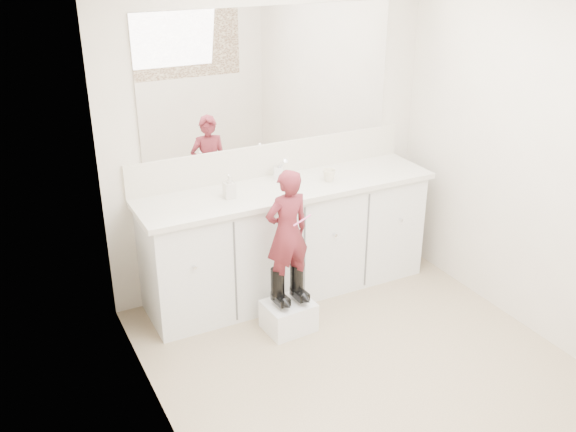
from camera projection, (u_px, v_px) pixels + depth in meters
floor at (374, 375)px, 4.12m from camera, size 3.00×3.00×0.00m
wall_back at (271, 135)px, 4.85m from camera, size 2.60×0.00×2.60m
wall_left at (163, 252)px, 3.09m from camera, size 0.00×3.00×3.00m
wall_right at (550, 168)px, 4.17m from camera, size 0.00×3.00×3.00m
vanity_cabinet at (287, 241)px, 4.94m from camera, size 2.20×0.55×0.85m
countertop at (288, 188)px, 4.75m from camera, size 2.28×0.58×0.04m
backsplash at (272, 159)px, 4.92m from camera, size 2.28×0.03×0.25m
mirror at (271, 77)px, 4.66m from camera, size 2.00×0.02×1.00m
faucet at (278, 172)px, 4.86m from camera, size 0.08×0.08×0.10m
cup at (329, 175)px, 4.81m from camera, size 0.12×0.12×0.09m
soap_bottle at (229, 186)px, 4.50m from camera, size 0.08×0.08×0.17m
step_stool at (289, 316)px, 4.57m from camera, size 0.35×0.30×0.21m
boot_left at (278, 287)px, 4.45m from camera, size 0.11×0.19×0.28m
boot_right at (297, 282)px, 4.51m from camera, size 0.11×0.19×0.28m
toddler at (287, 232)px, 4.32m from camera, size 0.34×0.23×0.89m
toothbrush at (302, 220)px, 4.24m from camera, size 0.14×0.02×0.06m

